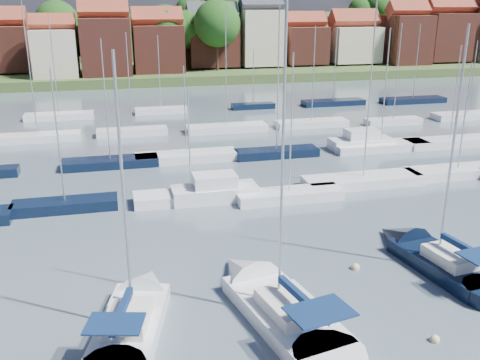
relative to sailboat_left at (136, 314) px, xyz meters
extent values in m
plane|color=#4B5E67|center=(12.56, 36.16, -0.36)|extent=(260.00, 260.00, 0.00)
cube|color=white|center=(-0.31, -1.19, -0.11)|extent=(4.52, 7.40, 1.20)
cone|color=white|center=(0.78, 2.98, -0.11)|extent=(3.62, 3.97, 2.87)
cube|color=silver|center=(-0.43, -1.66, 0.84)|extent=(2.67, 3.29, 0.70)
cylinder|color=#B2B2B7|center=(-0.19, -0.73, 6.88)|extent=(0.14, 0.14, 12.77)
cylinder|color=#B2B2B7|center=(-0.67, -2.58, 1.69)|extent=(1.06, 3.73, 0.10)
cube|color=#0F244D|center=(-0.67, -2.58, 1.84)|extent=(1.21, 3.60, 0.35)
cube|color=#0F244D|center=(-0.99, -3.79, 1.99)|extent=(2.80, 2.28, 0.08)
cube|color=white|center=(7.35, -1.85, -0.11)|extent=(4.93, 8.63, 1.20)
cone|color=white|center=(6.34, 3.12, -0.11)|extent=(4.10, 4.54, 3.38)
cube|color=silver|center=(7.47, -2.40, 0.84)|extent=(2.99, 3.79, 0.70)
cylinder|color=#B2B2B7|center=(7.24, -1.30, 8.01)|extent=(0.14, 0.14, 15.04)
cylinder|color=#B2B2B7|center=(7.69, -3.51, 1.69)|extent=(1.00, 4.44, 0.10)
cube|color=#0F244D|center=(7.69, -3.51, 1.84)|extent=(1.15, 4.26, 0.35)
cube|color=#0F244D|center=(7.98, -4.95, 1.99)|extent=(3.22, 2.56, 0.08)
cube|color=black|center=(18.39, 0.95, -0.11)|extent=(3.95, 7.51, 1.20)
cone|color=black|center=(17.77, 5.38, -0.11)|extent=(3.44, 3.87, 2.99)
cube|color=silver|center=(18.46, 0.45, 0.84)|extent=(2.49, 3.25, 0.70)
cylinder|color=#B2B2B7|center=(18.32, 1.44, 7.28)|extent=(0.14, 0.14, 13.57)
cylinder|color=#B2B2B7|center=(18.60, -0.53, 1.69)|extent=(0.65, 3.96, 0.10)
cube|color=#0F244D|center=(18.60, -0.53, 1.84)|extent=(0.82, 3.79, 0.35)
sphere|color=beige|center=(13.87, -5.24, -0.36)|extent=(0.48, 0.48, 0.48)
sphere|color=beige|center=(13.33, 2.42, -0.36)|extent=(0.53, 0.53, 0.53)
cube|color=black|center=(-4.55, 16.70, -0.01)|extent=(8.01, 2.24, 1.00)
cylinder|color=#B2B2B7|center=(-4.55, 16.70, 5.57)|extent=(0.12, 0.12, 10.16)
cube|color=white|center=(5.29, 16.36, -0.01)|extent=(9.22, 2.58, 1.00)
cylinder|color=#B2B2B7|center=(5.29, 16.36, 4.58)|extent=(0.12, 0.12, 8.18)
cube|color=white|center=(13.19, 14.77, -0.01)|extent=(8.78, 2.46, 1.00)
cylinder|color=#B2B2B7|center=(13.19, 14.77, 6.02)|extent=(0.12, 0.12, 11.06)
cube|color=white|center=(20.79, 16.83, -0.01)|extent=(10.79, 3.02, 1.00)
cylinder|color=#B2B2B7|center=(20.79, 16.83, 7.93)|extent=(0.12, 0.12, 14.87)
cube|color=white|center=(30.54, 17.19, -0.01)|extent=(10.13, 2.84, 1.00)
cylinder|color=#B2B2B7|center=(30.54, 17.19, 5.29)|extent=(0.12, 0.12, 9.59)
cube|color=white|center=(7.25, 16.16, 0.14)|extent=(7.00, 2.60, 1.40)
cube|color=white|center=(7.25, 16.16, 1.24)|extent=(3.50, 2.20, 1.30)
cube|color=black|center=(-0.99, 27.80, -0.01)|extent=(9.30, 2.60, 1.00)
cylinder|color=#B2B2B7|center=(-0.99, 27.80, 6.23)|extent=(0.12, 0.12, 11.48)
cube|color=white|center=(6.62, 28.17, -0.01)|extent=(10.40, 2.91, 1.00)
cylinder|color=#B2B2B7|center=(6.62, 28.17, 4.88)|extent=(0.12, 0.12, 8.77)
cube|color=black|center=(16.04, 27.44, -0.01)|extent=(8.80, 2.46, 1.00)
cylinder|color=#B2B2B7|center=(16.04, 27.44, 7.66)|extent=(0.12, 0.12, 14.33)
cube|color=white|center=(27.96, 27.32, -0.01)|extent=(10.73, 3.00, 1.00)
cylinder|color=#B2B2B7|center=(27.96, 27.32, 6.56)|extent=(0.12, 0.12, 12.14)
cube|color=white|center=(36.38, 27.13, -0.01)|extent=(10.48, 2.93, 1.00)
cylinder|color=#B2B2B7|center=(36.38, 27.13, 5.63)|extent=(0.12, 0.12, 10.28)
cube|color=white|center=(26.02, 28.16, 0.14)|extent=(7.00, 2.60, 1.40)
cube|color=white|center=(26.02, 28.16, 1.24)|extent=(3.50, 2.20, 1.30)
cube|color=white|center=(-9.15, 40.37, -0.01)|extent=(9.71, 2.72, 1.00)
cylinder|color=#B2B2B7|center=(-9.15, 40.37, 7.93)|extent=(0.12, 0.12, 14.88)
cube|color=white|center=(1.72, 40.67, -0.01)|extent=(8.49, 2.38, 1.00)
cylinder|color=#B2B2B7|center=(1.72, 40.67, 6.15)|extent=(0.12, 0.12, 11.31)
cube|color=white|center=(13.35, 39.94, -0.01)|extent=(10.16, 2.85, 1.00)
cylinder|color=#B2B2B7|center=(13.35, 39.94, 7.79)|extent=(0.12, 0.12, 14.59)
cube|color=white|center=(24.73, 40.06, -0.01)|extent=(9.53, 2.67, 1.00)
cylinder|color=#B2B2B7|center=(24.73, 40.06, 6.45)|extent=(0.12, 0.12, 11.91)
cube|color=white|center=(35.72, 38.66, -0.01)|extent=(7.62, 2.13, 1.00)
cylinder|color=#B2B2B7|center=(35.72, 38.66, 6.56)|extent=(0.12, 0.12, 12.13)
cube|color=white|center=(47.79, 39.75, -0.01)|extent=(10.17, 2.85, 1.00)
cylinder|color=#B2B2B7|center=(47.79, 39.75, 5.36)|extent=(0.12, 0.12, 9.73)
cube|color=white|center=(-7.70, 52.72, -0.01)|extent=(9.24, 2.59, 1.00)
cylinder|color=#B2B2B7|center=(-7.70, 52.72, 7.08)|extent=(0.12, 0.12, 13.17)
cube|color=white|center=(6.48, 53.46, -0.01)|extent=(7.57, 2.12, 1.00)
cylinder|color=#B2B2B7|center=(6.48, 53.46, 5.61)|extent=(0.12, 0.12, 10.24)
cube|color=black|center=(20.45, 53.63, -0.01)|extent=(6.58, 1.84, 1.00)
cylinder|color=#B2B2B7|center=(20.45, 53.63, 4.50)|extent=(0.12, 0.12, 8.01)
cube|color=black|center=(33.50, 53.56, -0.01)|extent=(9.92, 2.78, 1.00)
cylinder|color=#B2B2B7|center=(33.50, 53.56, 5.95)|extent=(0.12, 0.12, 10.92)
cube|color=black|center=(46.84, 52.53, -0.01)|extent=(10.55, 2.95, 1.00)
cylinder|color=#B2B2B7|center=(46.84, 52.53, 6.25)|extent=(0.12, 0.12, 11.51)
cube|color=#46582C|center=(12.56, 113.16, -0.06)|extent=(200.00, 70.00, 3.00)
cube|color=#46582C|center=(12.56, 138.16, 4.64)|extent=(200.00, 60.00, 14.00)
cube|color=brown|center=(-21.09, 93.95, 6.21)|extent=(10.37, 9.97, 8.73)
cube|color=beige|center=(-10.18, 85.16, 5.72)|extent=(8.09, 8.80, 8.96)
cube|color=brown|center=(-10.18, 85.16, 11.19)|extent=(8.25, 4.00, 4.00)
cube|color=brown|center=(-0.79, 86.10, 6.73)|extent=(9.36, 10.17, 10.97)
cube|color=brown|center=(-0.79, 86.10, 13.36)|extent=(9.54, 4.63, 4.63)
cube|color=brown|center=(9.52, 87.81, 5.95)|extent=(9.90, 8.56, 9.42)
cube|color=brown|center=(9.52, 87.81, 11.88)|extent=(10.10, 4.90, 4.90)
cube|color=brown|center=(21.66, 92.81, 6.59)|extent=(10.59, 8.93, 9.49)
cube|color=#383A42|center=(21.66, 92.81, 12.63)|extent=(10.80, 5.24, 5.24)
cube|color=beige|center=(32.27, 91.96, 7.67)|extent=(9.01, 8.61, 11.65)
cube|color=#383A42|center=(32.27, 91.96, 14.59)|extent=(9.19, 4.46, 4.46)
cube|color=brown|center=(42.73, 93.16, 5.84)|extent=(9.10, 9.34, 8.00)
cube|color=brown|center=(42.73, 93.16, 10.96)|extent=(9.28, 4.50, 4.50)
cube|color=beige|center=(54.51, 92.75, 5.78)|extent=(10.86, 9.59, 7.88)
cube|color=brown|center=(54.51, 92.75, 11.05)|extent=(11.07, 5.37, 5.37)
cube|color=brown|center=(66.32, 90.08, 6.73)|extent=(9.18, 9.96, 10.97)
cube|color=brown|center=(66.32, 90.08, 13.34)|extent=(9.36, 4.54, 4.54)
cube|color=brown|center=(77.74, 91.37, 7.22)|extent=(11.39, 9.67, 10.76)
cube|color=brown|center=(77.74, 91.37, 14.00)|extent=(11.62, 5.64, 5.64)
cylinder|color=#382619|center=(69.33, 111.67, 8.16)|extent=(0.50, 0.50, 4.47)
sphere|color=#275A1C|center=(69.33, 111.67, 14.22)|extent=(8.18, 8.18, 8.18)
cylinder|color=#382619|center=(16.02, 92.09, 3.47)|extent=(0.50, 0.50, 4.46)
sphere|color=#275A1C|center=(16.02, 92.09, 9.52)|extent=(8.15, 8.15, 8.15)
cylinder|color=#382619|center=(27.78, 109.84, 8.22)|extent=(0.50, 0.50, 5.15)
sphere|color=#275A1C|center=(27.78, 109.84, 15.20)|extent=(9.41, 9.41, 9.41)
cylinder|color=#382619|center=(-0.98, 112.47, 8.32)|extent=(0.50, 0.50, 4.56)
sphere|color=#275A1C|center=(-0.98, 112.47, 14.51)|extent=(8.34, 8.34, 8.34)
cylinder|color=#382619|center=(-10.67, 101.41, 3.82)|extent=(0.50, 0.50, 5.15)
sphere|color=#275A1C|center=(-10.67, 101.41, 10.81)|extent=(9.42, 9.42, 9.42)
cylinder|color=#382619|center=(26.32, 100.87, 3.13)|extent=(0.50, 0.50, 3.77)
sphere|color=#275A1C|center=(26.32, 100.87, 8.24)|extent=(6.89, 6.89, 6.89)
cylinder|color=#382619|center=(21.61, 87.10, 3.85)|extent=(0.50, 0.50, 5.21)
sphere|color=#275A1C|center=(21.61, 87.10, 10.93)|extent=(9.53, 9.53, 9.53)
cylinder|color=#382619|center=(74.49, 97.78, 2.73)|extent=(0.50, 0.50, 2.97)
sphere|color=#275A1C|center=(74.49, 97.78, 6.77)|extent=(5.44, 5.44, 5.44)
cylinder|color=#382619|center=(11.41, 89.91, 3.66)|extent=(0.50, 0.50, 4.84)
sphere|color=#275A1C|center=(11.41, 89.91, 10.23)|extent=(8.85, 8.85, 8.85)
cylinder|color=#382619|center=(65.24, 111.88, 7.81)|extent=(0.50, 0.50, 3.72)
sphere|color=#275A1C|center=(65.24, 111.88, 12.85)|extent=(6.80, 6.80, 6.80)
cylinder|color=#382619|center=(66.61, 90.29, 3.27)|extent=(0.50, 0.50, 4.05)
sphere|color=#275A1C|center=(66.61, 90.29, 8.76)|extent=(7.40, 7.40, 7.40)
cylinder|color=#382619|center=(19.40, 109.45, 7.55)|extent=(0.50, 0.50, 3.93)
sphere|color=#275A1C|center=(19.40, 109.45, 12.89)|extent=(7.19, 7.19, 7.19)
cylinder|color=#382619|center=(43.21, 96.33, 3.15)|extent=(0.50, 0.50, 3.82)
sphere|color=#275A1C|center=(43.21, 96.33, 8.34)|extent=(6.99, 6.99, 6.99)
cylinder|color=#382619|center=(-4.88, 89.28, 2.98)|extent=(0.50, 0.50, 3.48)
sphere|color=#275A1C|center=(-4.88, 89.28, 7.71)|extent=(6.37, 6.37, 6.37)
cylinder|color=#382619|center=(70.07, 98.97, 2.74)|extent=(0.50, 0.50, 2.99)
sphere|color=#275A1C|center=(70.07, 98.97, 6.79)|extent=(5.46, 5.46, 5.46)
cylinder|color=#382619|center=(16.17, 95.20, 2.87)|extent=(0.50, 0.50, 3.25)
sphere|color=#275A1C|center=(16.17, 95.20, 7.27)|extent=(5.94, 5.94, 5.94)
cylinder|color=#382619|center=(9.51, 96.90, 2.74)|extent=(0.50, 0.50, 2.98)
sphere|color=#275A1C|center=(9.51, 96.90, 6.79)|extent=(5.46, 5.46, 5.46)
cylinder|color=#382619|center=(77.22, 117.90, 9.00)|extent=(0.50, 0.50, 4.29)
sphere|color=#275A1C|center=(77.22, 117.90, 14.82)|extent=(7.84, 7.84, 7.84)
camera|label=1|loc=(-0.37, -24.34, 15.16)|focal=40.00mm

